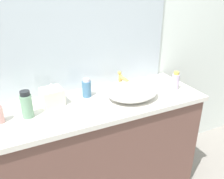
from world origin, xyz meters
The scene contains 9 objects.
bathroom_wall_rear centered at (0.00, 0.73, 1.30)m, with size 6.00×0.06×2.60m, color silver.
vanity_counter centered at (-0.07, 0.42, 0.43)m, with size 1.60×0.54×0.85m.
wall_mirror_panel centered at (-0.07, 0.69, 1.46)m, with size 1.47×0.01×1.22m, color #B2BCC6.
sink_basin centered at (0.22, 0.36, 0.91)m, with size 0.37×0.31×0.11m, color white.
faucet centered at (0.22, 0.53, 0.93)m, with size 0.03×0.15×0.14m.
lotion_bottle centered at (0.59, 0.35, 0.92)m, with size 0.05×0.05×0.14m.
perfume_bottle centered at (-0.48, 0.41, 0.94)m, with size 0.07×0.07×0.17m.
spray_can centered at (-0.06, 0.53, 0.92)m, with size 0.06×0.06×0.14m.
tissue_box centered at (-0.31, 0.52, 0.92)m, with size 0.15×0.15×0.15m.
Camera 1 is at (-0.56, -0.94, 1.60)m, focal length 38.10 mm.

